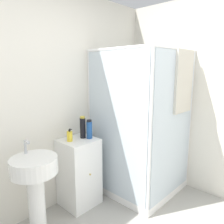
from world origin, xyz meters
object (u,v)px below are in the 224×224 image
Objects in this scene: shampoo_bottle_tall_black at (83,127)px; shampoo_bottle_blue at (89,129)px; soap_dispenser at (70,136)px; sink at (35,181)px.

shampoo_bottle_tall_black is 1.17× the size of shampoo_bottle_blue.
soap_dispenser is 0.56× the size of shampoo_bottle_tall_black.
soap_dispenser is (0.53, 0.18, 0.27)m from sink.
sink is at bearing -160.90° from soap_dispenser.
shampoo_bottle_tall_black reaches higher than sink.
soap_dispenser is 0.24m from shampoo_bottle_blue.
sink is 0.82m from shampoo_bottle_blue.
shampoo_bottle_blue is at bearing -21.34° from soap_dispenser.
shampoo_bottle_tall_black reaches higher than soap_dispenser.
shampoo_bottle_tall_black is 0.08m from shampoo_bottle_blue.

